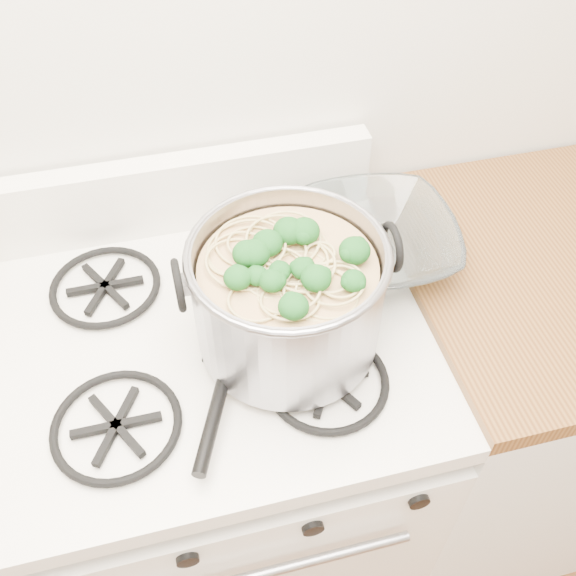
% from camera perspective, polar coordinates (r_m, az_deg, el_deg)
% --- Properties ---
extents(gas_range, '(0.76, 0.66, 0.92)m').
position_cam_1_polar(gas_range, '(1.53, -5.31, -15.00)').
color(gas_range, white).
rests_on(gas_range, ground).
extents(counter_right, '(1.00, 0.65, 0.92)m').
position_cam_1_polar(counter_right, '(1.76, 24.17, -7.09)').
color(counter_right, silver).
rests_on(counter_right, ground).
extents(stock_pot, '(0.34, 0.31, 0.21)m').
position_cam_1_polar(stock_pot, '(1.02, 0.00, -0.76)').
color(stock_pot, gray).
rests_on(stock_pot, gas_range).
extents(spatula, '(0.39, 0.40, 0.02)m').
position_cam_1_polar(spatula, '(1.09, -4.72, -4.21)').
color(spatula, black).
rests_on(spatula, gas_range).
extents(glass_bowl, '(0.13, 0.13, 0.03)m').
position_cam_1_polar(glass_bowl, '(1.23, 7.46, 3.47)').
color(glass_bowl, white).
rests_on(glass_bowl, gas_range).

